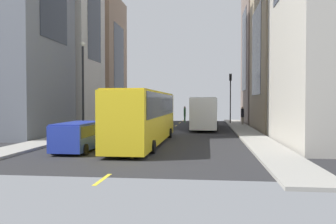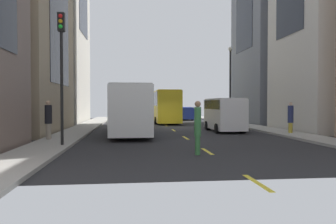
{
  "view_description": "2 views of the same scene",
  "coord_description": "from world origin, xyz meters",
  "px_view_note": "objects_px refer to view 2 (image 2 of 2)",
  "views": [
    {
      "loc": [
        -3.91,
        33.68,
        2.89
      ],
      "look_at": [
        -0.3,
        2.03,
        2.0
      ],
      "focal_mm": 37.68,
      "sensor_mm": 36.0,
      "label": 1
    },
    {
      "loc": [
        -3.42,
        -29.67,
        2.17
      ],
      "look_at": [
        -0.32,
        -1.8,
        1.47
      ],
      "focal_mm": 35.38,
      "sensor_mm": 36.0,
      "label": 2
    }
  ],
  "objects_px": {
    "car_blue_0": "(184,112)",
    "pedestrian_walking_far": "(291,117)",
    "city_bus_white": "(131,106)",
    "pedestrian_crossing_near": "(198,125)",
    "delivery_van_white": "(224,112)",
    "streetcar_yellow": "(163,104)",
    "traffic_light_near_corner": "(61,54)",
    "pedestrian_waiting_curb": "(48,119)"
  },
  "relations": [
    {
      "from": "pedestrian_waiting_curb",
      "to": "pedestrian_walking_far",
      "type": "bearing_deg",
      "value": 131.13
    },
    {
      "from": "pedestrian_walking_far",
      "to": "city_bus_white",
      "type": "bearing_deg",
      "value": 24.83
    },
    {
      "from": "pedestrian_waiting_curb",
      "to": "pedestrian_walking_far",
      "type": "distance_m",
      "value": 15.88
    },
    {
      "from": "city_bus_white",
      "to": "pedestrian_crossing_near",
      "type": "relative_size",
      "value": 5.45
    },
    {
      "from": "city_bus_white",
      "to": "pedestrian_crossing_near",
      "type": "height_order",
      "value": "city_bus_white"
    },
    {
      "from": "city_bus_white",
      "to": "traffic_light_near_corner",
      "type": "height_order",
      "value": "traffic_light_near_corner"
    },
    {
      "from": "car_blue_0",
      "to": "pedestrian_crossing_near",
      "type": "bearing_deg",
      "value": -98.13
    },
    {
      "from": "delivery_van_white",
      "to": "car_blue_0",
      "type": "bearing_deg",
      "value": 90.58
    },
    {
      "from": "pedestrian_crossing_near",
      "to": "pedestrian_walking_far",
      "type": "distance_m",
      "value": 11.54
    },
    {
      "from": "pedestrian_crossing_near",
      "to": "car_blue_0",
      "type": "bearing_deg",
      "value": 58.69
    },
    {
      "from": "pedestrian_walking_far",
      "to": "traffic_light_near_corner",
      "type": "relative_size",
      "value": 0.33
    },
    {
      "from": "streetcar_yellow",
      "to": "traffic_light_near_corner",
      "type": "distance_m",
      "value": 24.0
    },
    {
      "from": "streetcar_yellow",
      "to": "pedestrian_walking_far",
      "type": "xyz_separation_m",
      "value": [
        7.18,
        -17.54,
        -0.86
      ]
    },
    {
      "from": "streetcar_yellow",
      "to": "car_blue_0",
      "type": "bearing_deg",
      "value": 52.13
    },
    {
      "from": "car_blue_0",
      "to": "pedestrian_walking_far",
      "type": "relative_size",
      "value": 2.06
    },
    {
      "from": "car_blue_0",
      "to": "pedestrian_crossing_near",
      "type": "xyz_separation_m",
      "value": [
        -4.26,
        -29.81,
        0.25
      ]
    },
    {
      "from": "city_bus_white",
      "to": "pedestrian_crossing_near",
      "type": "bearing_deg",
      "value": -75.42
    },
    {
      "from": "car_blue_0",
      "to": "pedestrian_crossing_near",
      "type": "distance_m",
      "value": 30.12
    },
    {
      "from": "delivery_van_white",
      "to": "pedestrian_waiting_curb",
      "type": "distance_m",
      "value": 13.26
    },
    {
      "from": "pedestrian_crossing_near",
      "to": "pedestrian_walking_far",
      "type": "bearing_deg",
      "value": 21.48
    },
    {
      "from": "car_blue_0",
      "to": "streetcar_yellow",
      "type": "bearing_deg",
      "value": -127.87
    },
    {
      "from": "city_bus_white",
      "to": "pedestrian_crossing_near",
      "type": "distance_m",
      "value": 11.21
    },
    {
      "from": "city_bus_white",
      "to": "pedestrian_walking_far",
      "type": "xyz_separation_m",
      "value": [
        11.02,
        -2.71,
        -0.75
      ]
    },
    {
      "from": "car_blue_0",
      "to": "pedestrian_walking_far",
      "type": "bearing_deg",
      "value": -79.68
    },
    {
      "from": "streetcar_yellow",
      "to": "pedestrian_walking_far",
      "type": "distance_m",
      "value": 18.98
    },
    {
      "from": "pedestrian_waiting_curb",
      "to": "streetcar_yellow",
      "type": "bearing_deg",
      "value": -170.79
    },
    {
      "from": "car_blue_0",
      "to": "traffic_light_near_corner",
      "type": "distance_m",
      "value": 29.09
    },
    {
      "from": "pedestrian_crossing_near",
      "to": "traffic_light_near_corner",
      "type": "xyz_separation_m",
      "value": [
        -6.17,
        2.89,
        3.33
      ]
    },
    {
      "from": "pedestrian_waiting_curb",
      "to": "pedestrian_walking_far",
      "type": "height_order",
      "value": "pedestrian_waiting_curb"
    },
    {
      "from": "delivery_van_white",
      "to": "pedestrian_walking_far",
      "type": "xyz_separation_m",
      "value": [
        3.77,
        -3.36,
        -0.25
      ]
    },
    {
      "from": "delivery_van_white",
      "to": "pedestrian_crossing_near",
      "type": "distance_m",
      "value": 12.31
    },
    {
      "from": "pedestrian_crossing_near",
      "to": "traffic_light_near_corner",
      "type": "relative_size",
      "value": 0.35
    },
    {
      "from": "city_bus_white",
      "to": "car_blue_0",
      "type": "distance_m",
      "value": 20.29
    },
    {
      "from": "city_bus_white",
      "to": "car_blue_0",
      "type": "bearing_deg",
      "value": 69.57
    },
    {
      "from": "car_blue_0",
      "to": "pedestrian_walking_far",
      "type": "distance_m",
      "value": 22.06
    },
    {
      "from": "streetcar_yellow",
      "to": "car_blue_0",
      "type": "distance_m",
      "value": 5.39
    },
    {
      "from": "delivery_van_white",
      "to": "city_bus_white",
      "type": "bearing_deg",
      "value": -174.84
    },
    {
      "from": "streetcar_yellow",
      "to": "pedestrian_waiting_curb",
      "type": "xyz_separation_m",
      "value": [
        -8.5,
        -20.0,
        -0.81
      ]
    },
    {
      "from": "delivery_van_white",
      "to": "pedestrian_crossing_near",
      "type": "xyz_separation_m",
      "value": [
        -4.44,
        -11.48,
        -0.26
      ]
    },
    {
      "from": "delivery_van_white",
      "to": "pedestrian_waiting_curb",
      "type": "xyz_separation_m",
      "value": [
        -11.92,
        -5.82,
        -0.2
      ]
    },
    {
      "from": "pedestrian_waiting_curb",
      "to": "traffic_light_near_corner",
      "type": "relative_size",
      "value": 0.34
    },
    {
      "from": "streetcar_yellow",
      "to": "traffic_light_near_corner",
      "type": "relative_size",
      "value": 2.22
    }
  ]
}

